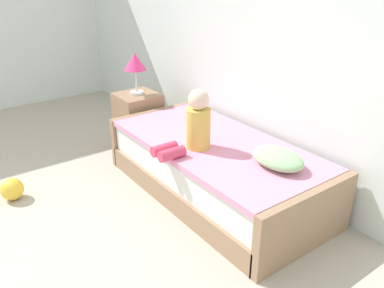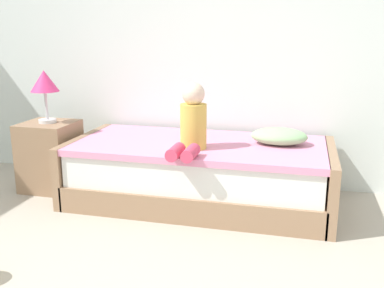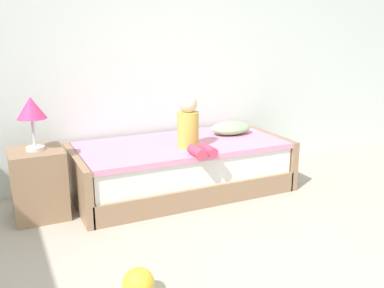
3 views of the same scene
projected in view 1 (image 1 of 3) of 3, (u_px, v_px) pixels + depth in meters
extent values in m
cube|color=silver|center=(269.00, 22.00, 3.36)|extent=(7.20, 0.10, 2.90)
cube|color=#997556|center=(214.00, 183.00, 3.56)|extent=(2.00, 1.00, 0.20)
cube|color=white|center=(215.00, 160.00, 3.47)|extent=(1.94, 0.94, 0.25)
cube|color=pink|center=(215.00, 145.00, 3.41)|extent=(1.98, 0.98, 0.05)
cube|color=#997556|center=(155.00, 132.00, 4.25)|extent=(0.07, 1.00, 0.50)
cube|color=#997556|center=(307.00, 223.00, 2.75)|extent=(0.07, 1.00, 0.50)
cube|color=#997556|center=(138.00, 119.00, 4.46)|extent=(0.44, 0.44, 0.60)
cylinder|color=silver|center=(137.00, 93.00, 4.33)|extent=(0.15, 0.15, 0.03)
cylinder|color=silver|center=(136.00, 81.00, 4.28)|extent=(0.02, 0.02, 0.24)
cone|color=#E5387A|center=(135.00, 62.00, 4.19)|extent=(0.24, 0.24, 0.18)
cylinder|color=gold|center=(198.00, 128.00, 3.23)|extent=(0.20, 0.20, 0.34)
sphere|color=beige|center=(199.00, 100.00, 3.13)|extent=(0.17, 0.17, 0.17)
cylinder|color=#D83F60|center=(164.00, 149.00, 3.17)|extent=(0.09, 0.22, 0.09)
cylinder|color=#D83F60|center=(172.00, 154.00, 3.09)|extent=(0.09, 0.22, 0.09)
ellipsoid|color=#99CC8C|center=(278.00, 158.00, 2.97)|extent=(0.44, 0.30, 0.13)
sphere|color=yellow|center=(12.00, 189.00, 3.46)|extent=(0.20, 0.20, 0.20)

